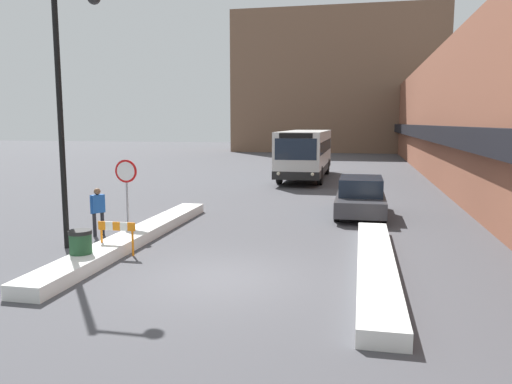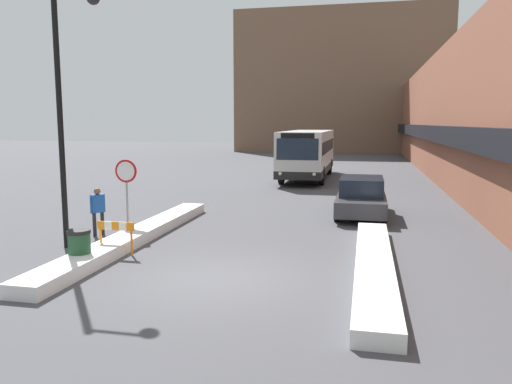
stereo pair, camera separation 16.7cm
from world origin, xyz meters
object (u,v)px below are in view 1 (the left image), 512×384
at_px(trash_bin, 81,248).
at_px(construction_barricade, 117,232).
at_px(parked_car_front, 361,197).
at_px(street_lamp, 67,94).
at_px(stop_sign, 126,180).
at_px(city_bus, 306,153).
at_px(pedestrian, 98,207).

height_order(trash_bin, construction_barricade, trash_bin).
bearing_deg(parked_car_front, street_lamp, -139.15).
bearing_deg(trash_bin, construction_barricade, 72.83).
relative_size(stop_sign, street_lamp, 0.34).
bearing_deg(city_bus, pedestrian, -104.64).
bearing_deg(construction_barricade, street_lamp, 164.66).
relative_size(city_bus, parked_car_front, 2.33).
relative_size(pedestrian, construction_barricade, 1.43).
distance_m(pedestrian, construction_barricade, 2.68).
height_order(city_bus, stop_sign, city_bus).
bearing_deg(parked_car_front, city_bus, 105.72).
relative_size(pedestrian, trash_bin, 1.66).
bearing_deg(stop_sign, city_bus, 77.10).
relative_size(parked_car_front, trash_bin, 4.72).
height_order(parked_car_front, trash_bin, parked_car_front).
bearing_deg(construction_barricade, city_bus, 81.45).
bearing_deg(trash_bin, street_lamp, 126.05).
height_order(pedestrian, trash_bin, pedestrian).
relative_size(parked_car_front, construction_barricade, 4.08).
bearing_deg(parked_car_front, trash_bin, -128.66).
relative_size(city_bus, stop_sign, 4.26).
relative_size(city_bus, street_lamp, 1.43).
height_order(street_lamp, trash_bin, street_lamp).
xyz_separation_m(parked_car_front, stop_sign, (-7.60, -4.86, 1.04)).
height_order(stop_sign, pedestrian, stop_sign).
xyz_separation_m(stop_sign, street_lamp, (-0.60, -2.22, 2.67)).
xyz_separation_m(street_lamp, pedestrian, (-0.13, 1.61, -3.51)).
xyz_separation_m(city_bus, pedestrian, (-4.75, -18.18, -0.78)).
height_order(parked_car_front, pedestrian, pedestrian).
bearing_deg(city_bus, trash_bin, -99.06).
bearing_deg(trash_bin, pedestrian, 112.19).
bearing_deg(street_lamp, construction_barricade, -15.34).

